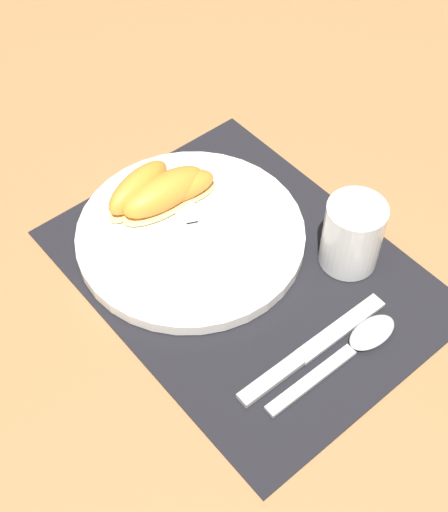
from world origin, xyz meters
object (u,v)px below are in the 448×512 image
object	(u,v)px
plate	(191,235)
fork	(194,228)
knife	(310,351)
citrus_wedge_2	(139,189)
spoon	(356,345)
juice_glass	(352,238)
citrus_wedge_0	(174,190)
citrus_wedge_1	(164,194)

from	to	relation	value
plate	fork	xyz separation A→B (m)	(0.00, 0.00, 0.01)
fork	knife	bearing A→B (deg)	-1.21
citrus_wedge_2	spoon	bearing A→B (deg)	10.51
knife	spoon	distance (m)	0.05
plate	juice_glass	size ratio (longest dim) A/B	3.11
citrus_wedge_0	citrus_wedge_2	world-z (taller)	citrus_wedge_2
spoon	citrus_wedge_1	world-z (taller)	citrus_wedge_1
spoon	citrus_wedge_0	distance (m)	0.29
knife	juice_glass	bearing A→B (deg)	117.14
citrus_wedge_0	citrus_wedge_2	size ratio (longest dim) A/B	1.04
spoon	citrus_wedge_0	bearing A→B (deg)	-175.11
knife	citrus_wedge_0	distance (m)	0.27
fork	citrus_wedge_0	size ratio (longest dim) A/B	1.58
juice_glass	citrus_wedge_2	distance (m)	0.27
spoon	citrus_wedge_0	world-z (taller)	citrus_wedge_0
fork	citrus_wedge_0	world-z (taller)	citrus_wedge_0
citrus_wedge_1	juice_glass	bearing A→B (deg)	31.27
spoon	fork	xyz separation A→B (m)	(-0.23, -0.04, 0.01)
fork	juice_glass	bearing A→B (deg)	40.10
fork	citrus_wedge_1	bearing A→B (deg)	-178.99
citrus_wedge_1	citrus_wedge_2	world-z (taller)	citrus_wedge_2
juice_glass	citrus_wedge_1	distance (m)	0.23
fork	citrus_wedge_1	xyz separation A→B (m)	(-0.06, -0.00, 0.02)
citrus_wedge_0	plate	bearing A→B (deg)	-17.74
plate	spoon	distance (m)	0.24
fork	citrus_wedge_1	size ratio (longest dim) A/B	1.50
citrus_wedge_0	citrus_wedge_2	xyz separation A→B (m)	(-0.03, -0.03, 0.00)
knife	fork	bearing A→B (deg)	178.79
fork	citrus_wedge_1	world-z (taller)	citrus_wedge_1
spoon	fork	size ratio (longest dim) A/B	1.00
plate	citrus_wedge_2	size ratio (longest dim) A/B	2.50
citrus_wedge_1	citrus_wedge_2	xyz separation A→B (m)	(-0.03, -0.02, 0.00)
spoon	citrus_wedge_2	size ratio (longest dim) A/B	1.63
plate	fork	world-z (taller)	fork
knife	citrus_wedge_0	size ratio (longest dim) A/B	1.78
plate	spoon	size ratio (longest dim) A/B	1.53
knife	spoon	size ratio (longest dim) A/B	1.13
plate	spoon	bearing A→B (deg)	10.19
plate	juice_glass	bearing A→B (deg)	40.81
citrus_wedge_2	fork	bearing A→B (deg)	13.99
plate	citrus_wedge_0	distance (m)	0.06
plate	juice_glass	distance (m)	0.19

